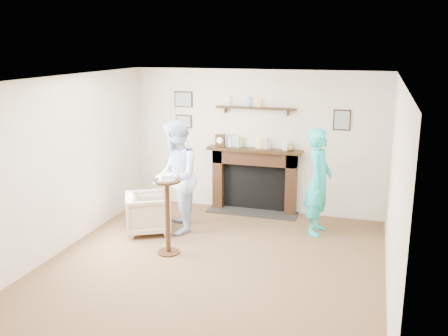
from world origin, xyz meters
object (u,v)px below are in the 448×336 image
Objects in this scene: man at (177,231)px; woman at (316,232)px; armchair at (149,232)px; pedestal_table at (167,202)px.

man is 1.07× the size of woman.
armchair is at bearing 112.79° from woman.
woman reaches higher than armchair.
woman is (2.56, 0.75, 0.00)m from armchair.
woman is (2.15, 0.59, 0.00)m from man.
woman is at bearing 36.43° from pedestal_table.
pedestal_table is (0.21, -0.84, 0.77)m from man.
pedestal_table reaches higher than armchair.
woman is 2.53m from pedestal_table.
woman is 1.34× the size of pedestal_table.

